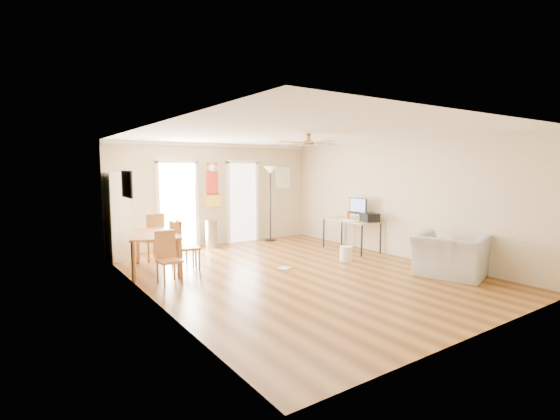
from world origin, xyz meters
TOP-DOWN VIEW (x-y plane):
  - floor at (0.00, 0.00)m, footprint 7.00×7.00m
  - ceiling at (0.00, 0.00)m, footprint 5.50×7.00m
  - wall_back at (0.00, 3.50)m, footprint 5.50×0.04m
  - wall_front at (0.00, -3.50)m, footprint 5.50×0.04m
  - wall_left at (-2.75, 0.00)m, footprint 0.04×7.00m
  - wall_right at (2.75, 0.00)m, footprint 0.04×7.00m
  - crown_molding at (0.00, 0.00)m, footprint 5.50×7.00m
  - kitchen_doorway at (-1.05, 3.48)m, footprint 0.90×0.10m
  - bathroom_doorway at (0.75, 3.48)m, footprint 0.80×0.10m
  - wall_decal at (-0.13, 3.48)m, footprint 0.46×0.03m
  - ac_grille at (2.05, 3.47)m, footprint 0.50×0.04m
  - framed_poster at (-2.73, 1.40)m, footprint 0.04×0.66m
  - ceiling_fan at (0.00, -0.30)m, footprint 1.24×1.24m
  - bookshelf at (-2.54, 3.19)m, footprint 0.49×0.89m
  - dining_table at (-2.15, 1.67)m, footprint 1.32×1.70m
  - dining_chair_right_a at (-1.60, 1.77)m, footprint 0.40×0.40m
  - dining_chair_right_b at (-1.60, 1.43)m, footprint 0.47×0.47m
  - dining_chair_near at (-2.25, 0.67)m, footprint 0.39×0.39m
  - dining_chair_far at (-1.98, 2.62)m, footprint 0.52×0.52m
  - trash_can at (-0.31, 3.18)m, footprint 0.39×0.39m
  - torchiere_lamp at (1.43, 3.16)m, footprint 0.43×0.43m
  - computer_desk at (2.35, 1.00)m, footprint 0.69×1.39m
  - imac at (2.47, 0.90)m, footprint 0.10×0.56m
  - keyboard at (2.20, 0.88)m, footprint 0.14×0.42m
  - printer at (2.45, 0.49)m, footprint 0.42×0.46m
  - orange_bottle at (2.30, 1.05)m, footprint 0.08×0.08m
  - wastebasket_a at (1.46, 0.22)m, footprint 0.32×0.32m
  - floor_cloth at (-0.07, 0.36)m, footprint 0.32×0.29m
  - armchair at (2.15, -1.77)m, footprint 1.36×1.46m

SIDE VIEW (x-z plane):
  - floor at x=0.00m, z-range 0.00..0.00m
  - floor_cloth at x=-0.07m, z-range 0.00..0.04m
  - wastebasket_a at x=1.46m, z-range 0.00..0.31m
  - trash_can at x=-0.31m, z-range 0.00..0.68m
  - computer_desk at x=2.35m, z-range 0.00..0.74m
  - dining_table at x=-2.15m, z-range 0.00..0.75m
  - armchair at x=2.15m, z-range 0.00..0.78m
  - dining_chair_near at x=-2.25m, z-range 0.00..0.90m
  - dining_chair_right_a at x=-1.60m, z-range 0.00..0.91m
  - dining_chair_right_b at x=-1.60m, z-range 0.00..0.97m
  - dining_chair_far at x=-1.98m, z-range 0.00..1.01m
  - keyboard at x=2.20m, z-range 0.74..0.76m
  - printer at x=2.45m, z-range 0.74..0.94m
  - orange_bottle at x=2.30m, z-range 0.74..0.96m
  - bookshelf at x=-2.54m, z-range 0.00..1.89m
  - imac at x=2.47m, z-range 0.74..1.26m
  - torchiere_lamp at x=1.43m, z-range 0.00..2.02m
  - kitchen_doorway at x=-1.05m, z-range 0.00..2.10m
  - bathroom_doorway at x=0.75m, z-range 0.00..2.10m
  - wall_back at x=0.00m, z-range 0.00..2.60m
  - wall_front at x=0.00m, z-range 0.00..2.60m
  - wall_left at x=-2.75m, z-range 0.00..2.60m
  - wall_right at x=2.75m, z-range 0.00..2.60m
  - wall_decal at x=-0.13m, z-range 1.00..2.10m
  - ac_grille at x=2.05m, z-range 1.40..2.00m
  - framed_poster at x=-2.73m, z-range 1.46..1.94m
  - ceiling_fan at x=0.00m, z-range 2.33..2.53m
  - crown_molding at x=0.00m, z-range 2.52..2.60m
  - ceiling at x=0.00m, z-range 2.60..2.60m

